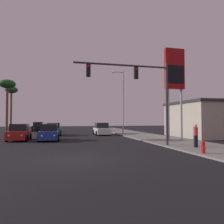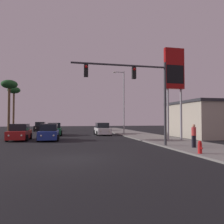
{
  "view_description": "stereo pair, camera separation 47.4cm",
  "coord_description": "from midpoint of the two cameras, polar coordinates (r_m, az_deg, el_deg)",
  "views": [
    {
      "loc": [
        -0.88,
        -11.78,
        2.12
      ],
      "look_at": [
        4.96,
        12.56,
        2.99
      ],
      "focal_mm": 35.0,
      "sensor_mm": 36.0,
      "label": 1
    },
    {
      "loc": [
        -0.42,
        -11.88,
        2.12
      ],
      "look_at": [
        4.96,
        12.56,
        2.99
      ],
      "focal_mm": 35.0,
      "sensor_mm": 36.0,
      "label": 2
    }
  ],
  "objects": [
    {
      "name": "traffic_light_mast",
      "position": [
        16.96,
        8.0,
        6.89
      ],
      "size": [
        7.4,
        0.36,
        6.5
      ],
      "color": "#38383D",
      "rests_on": "sidewalk_right"
    },
    {
      "name": "palm_tree_far",
      "position": [
        47.1,
        -23.99,
        4.68
      ],
      "size": [
        2.4,
        2.4,
        8.58
      ],
      "color": "brown",
      "rests_on": "ground"
    },
    {
      "name": "ground_plane",
      "position": [
        12.04,
        -9.32,
        -12.1
      ],
      "size": [
        120.0,
        120.0,
        0.0
      ],
      "primitive_type": "plane",
      "color": "black"
    },
    {
      "name": "sidewalk_right",
      "position": [
        24.16,
        12.58,
        -6.83
      ],
      "size": [
        5.0,
        60.0,
        0.12
      ],
      "color": "gray",
      "rests_on": "ground"
    },
    {
      "name": "car_white",
      "position": [
        30.28,
        -2.1,
        -4.56
      ],
      "size": [
        2.04,
        4.31,
        1.68
      ],
      "rotation": [
        0.0,
        0.0,
        3.14
      ],
      "color": "silver",
      "rests_on": "ground"
    },
    {
      "name": "car_green",
      "position": [
        30.4,
        -14.38,
        -4.49
      ],
      "size": [
        2.04,
        4.33,
        1.68
      ],
      "rotation": [
        0.0,
        0.0,
        3.12
      ],
      "color": "#195933",
      "rests_on": "ground"
    },
    {
      "name": "car_blue",
      "position": [
        23.23,
        -15.59,
        -5.27
      ],
      "size": [
        2.04,
        4.33,
        1.68
      ],
      "rotation": [
        0.0,
        0.0,
        3.12
      ],
      "color": "navy",
      "rests_on": "ground"
    },
    {
      "name": "gas_station_sign",
      "position": [
        22.58,
        16.53,
        9.58
      ],
      "size": [
        2.0,
        0.42,
        9.0
      ],
      "color": "#99999E",
      "rests_on": "sidewalk_right"
    },
    {
      "name": "street_lamp",
      "position": [
        31.57,
        3.32,
        3.46
      ],
      "size": [
        1.74,
        0.24,
        9.0
      ],
      "color": "#99999E",
      "rests_on": "sidewalk_right"
    },
    {
      "name": "car_black",
      "position": [
        42.46,
        -17.93,
        -3.73
      ],
      "size": [
        2.04,
        4.33,
        1.68
      ],
      "rotation": [
        0.0,
        0.0,
        3.12
      ],
      "color": "black",
      "rests_on": "ground"
    },
    {
      "name": "building_gas_station",
      "position": [
        29.85,
        26.27,
        -1.71
      ],
      "size": [
        10.3,
        8.3,
        4.3
      ],
      "color": "#B2A893",
      "rests_on": "ground"
    },
    {
      "name": "palm_tree_mid",
      "position": [
        37.05,
        -24.92,
        5.93
      ],
      "size": [
        2.4,
        2.4,
        8.2
      ],
      "color": "brown",
      "rests_on": "ground"
    },
    {
      "name": "car_red",
      "position": [
        24.35,
        -22.47,
        -5.04
      ],
      "size": [
        2.04,
        4.32,
        1.68
      ],
      "rotation": [
        0.0,
        0.0,
        3.13
      ],
      "color": "maroon",
      "rests_on": "ground"
    },
    {
      "name": "fire_hydrant",
      "position": [
        14.09,
        22.89,
        -8.49
      ],
      "size": [
        0.24,
        0.34,
        0.76
      ],
      "color": "red",
      "rests_on": "sidewalk_right"
    },
    {
      "name": "pedestrian_on_sidewalk",
      "position": [
        16.87,
        21.35,
        -5.54
      ],
      "size": [
        0.34,
        0.32,
        1.67
      ],
      "color": "#23232D",
      "rests_on": "sidewalk_right"
    }
  ]
}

